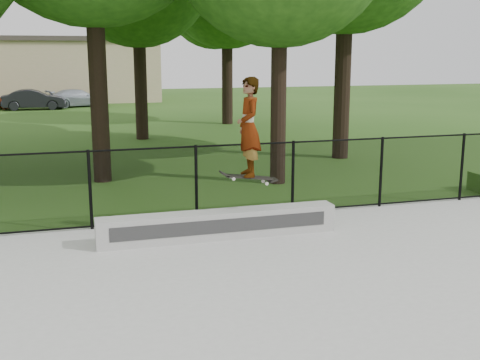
{
  "coord_description": "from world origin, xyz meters",
  "views": [
    {
      "loc": [
        -2.39,
        -5.23,
        3.3
      ],
      "look_at": [
        0.38,
        4.2,
        1.2
      ],
      "focal_mm": 45.0,
      "sensor_mm": 36.0,
      "label": 1
    }
  ],
  "objects_px": {
    "car_b": "(34,100)",
    "skater_airborne": "(249,129)",
    "car_c": "(78,98)",
    "grind_ledge": "(219,224)"
  },
  "relations": [
    {
      "from": "car_b",
      "to": "skater_airborne",
      "type": "xyz_separation_m",
      "value": [
        4.63,
        -27.37,
        1.42
      ]
    },
    {
      "from": "grind_ledge",
      "to": "car_b",
      "type": "bearing_deg",
      "value": 98.64
    },
    {
      "from": "car_c",
      "to": "skater_airborne",
      "type": "height_order",
      "value": "skater_airborne"
    },
    {
      "from": "grind_ledge",
      "to": "car_c",
      "type": "relative_size",
      "value": 1.27
    },
    {
      "from": "car_c",
      "to": "skater_airborne",
      "type": "bearing_deg",
      "value": 167.95
    },
    {
      "from": "grind_ledge",
      "to": "skater_airborne",
      "type": "relative_size",
      "value": 2.32
    },
    {
      "from": "grind_ledge",
      "to": "car_b",
      "type": "xyz_separation_m",
      "value": [
        -4.14,
        27.21,
        0.28
      ]
    },
    {
      "from": "grind_ledge",
      "to": "skater_airborne",
      "type": "height_order",
      "value": "skater_airborne"
    },
    {
      "from": "grind_ledge",
      "to": "skater_airborne",
      "type": "xyz_separation_m",
      "value": [
        0.5,
        -0.16,
        1.7
      ]
    },
    {
      "from": "grind_ledge",
      "to": "car_b",
      "type": "height_order",
      "value": "car_b"
    }
  ]
}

